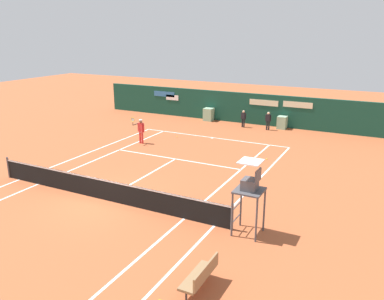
{
  "coord_description": "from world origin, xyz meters",
  "views": [
    {
      "loc": [
        10.63,
        -12.3,
        7.08
      ],
      "look_at": [
        1.24,
        6.08,
        0.8
      ],
      "focal_mm": 36.67,
      "sensor_mm": 36.0,
      "label": 1
    }
  ],
  "objects": [
    {
      "name": "ball_kid_centre_post",
      "position": [
        2.73,
        15.56,
        0.79
      ],
      "size": [
        0.46,
        0.2,
        1.37
      ],
      "rotation": [
        0.0,
        0.0,
        3.05
      ],
      "color": "black",
      "rests_on": "ground_plane"
    },
    {
      "name": "tennis_ball_near_service_line",
      "position": [
        -2.29,
        10.7,
        0.03
      ],
      "size": [
        0.07,
        0.07,
        0.07
      ],
      "primitive_type": "sphere",
      "color": "#CCE033",
      "rests_on": "ground_plane"
    },
    {
      "name": "tennis_ball_mid_court",
      "position": [
        4.73,
        8.69,
        0.03
      ],
      "size": [
        0.07,
        0.07,
        0.07
      ],
      "primitive_type": "sphere",
      "color": "#CCE033",
      "rests_on": "ground_plane"
    },
    {
      "name": "player_on_baseline",
      "position": [
        -3.63,
        8.25,
        0.96
      ],
      "size": [
        0.65,
        0.66,
        1.82
      ],
      "rotation": [
        0.0,
        0.0,
        3.13
      ],
      "color": "red",
      "rests_on": "ground_plane"
    },
    {
      "name": "tennis_ball_by_sideline",
      "position": [
        4.11,
        9.33,
        0.03
      ],
      "size": [
        0.07,
        0.07,
        0.07
      ],
      "primitive_type": "sphere",
      "color": "#CCE033",
      "rests_on": "ground_plane"
    },
    {
      "name": "sponsor_back_wall",
      "position": [
        0.01,
        16.96,
        1.17
      ],
      "size": [
        25.0,
        1.02,
        2.42
      ],
      "color": "#144233",
      "rests_on": "ground_plane"
    },
    {
      "name": "player_bench",
      "position": [
        6.53,
        -3.72,
        0.51
      ],
      "size": [
        0.54,
        1.54,
        0.88
      ],
      "rotation": [
        0.0,
        0.0,
        1.57
      ],
      "color": "#38383D",
      "rests_on": "ground_plane"
    },
    {
      "name": "ball_kid_right_post",
      "position": [
        0.8,
        15.56,
        0.76
      ],
      "size": [
        0.43,
        0.21,
        1.31
      ],
      "rotation": [
        0.0,
        0.0,
        2.97
      ],
      "color": "black",
      "rests_on": "ground_plane"
    },
    {
      "name": "ground_plane",
      "position": [
        -0.0,
        0.58,
        0.0
      ],
      "size": [
        80.0,
        80.0,
        0.01
      ],
      "color": "#A8512D"
    },
    {
      "name": "tennis_net",
      "position": [
        0.0,
        0.0,
        0.51
      ],
      "size": [
        12.1,
        0.1,
        1.07
      ],
      "color": "#4C4C51",
      "rests_on": "ground_plane"
    },
    {
      "name": "umpire_chair",
      "position": [
        6.62,
        0.04,
        1.81
      ],
      "size": [
        1.0,
        1.0,
        2.79
      ],
      "rotation": [
        0.0,
        0.0,
        1.57
      ],
      "color": "#47474C",
      "rests_on": "ground_plane"
    }
  ]
}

